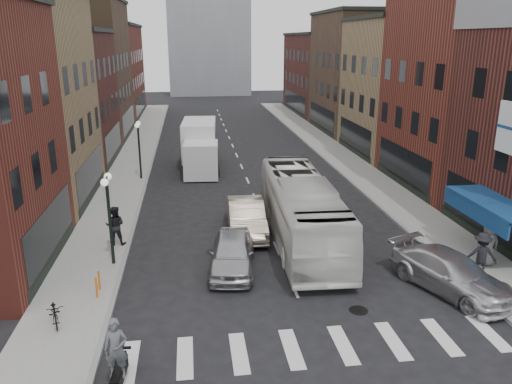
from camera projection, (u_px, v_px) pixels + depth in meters
ground at (299, 300)px, 18.96m from camera, size 160.00×160.00×0.00m
sidewalk_left at (131, 166)px, 38.71m from camera, size 3.00×74.00×0.15m
sidewalk_right at (343, 159)px, 40.86m from camera, size 3.00×74.00×0.15m
curb_left at (151, 166)px, 38.92m from camera, size 0.20×74.00×0.16m
curb_right at (325, 161)px, 40.69m from camera, size 0.20×74.00×0.16m
crosswalk_stripes at (319, 347)px, 16.12m from camera, size 12.00×2.20×0.01m
bldg_left_mid_b at (43, 98)px, 38.29m from camera, size 10.30×10.20×10.30m
bldg_left_far_a at (72, 70)px, 48.27m from camera, size 10.30×12.20×13.30m
bldg_left_far_b at (97, 71)px, 61.83m from camera, size 10.30×16.20×11.30m
bldg_right_mid_a at (484, 77)px, 32.02m from camera, size 10.30×10.20×14.30m
bldg_right_mid_b at (414, 87)px, 41.93m from camera, size 10.30×10.20×11.30m
bldg_right_far_a at (369, 73)px, 52.21m from camera, size 10.30×12.20×12.30m
bldg_right_far_b at (332, 73)px, 65.76m from camera, size 10.30×16.20×10.30m
awning_blue at (489, 205)px, 21.69m from camera, size 1.80×5.00×0.78m
streetlamp_near at (108, 203)px, 20.96m from camera, size 0.32×1.22×4.11m
streetlamp_far at (139, 139)px, 34.23m from camera, size 0.32×1.22×4.11m
bike_rack at (98, 284)px, 19.07m from camera, size 0.08×0.68×0.80m
box_truck at (200, 147)px, 37.65m from camera, size 2.80×8.21×3.52m
motorcycle_rider at (117, 359)px, 13.70m from camera, size 0.67×2.31×2.36m
transit_bus at (301, 210)px, 24.14m from camera, size 3.14×11.61×3.21m
sedan_left_near at (232, 253)px, 21.29m from camera, size 2.44×4.79×1.56m
sedan_left_far at (246, 217)px, 25.34m from camera, size 1.98×5.20×1.69m
curb_car at (451, 273)px, 19.50m from camera, size 3.90×5.62×1.51m
parked_bicycle at (55, 312)px, 17.08m from camera, size 0.98×1.62×0.80m
ped_left_solo at (115, 225)px, 23.53m from camera, size 0.98×0.63×1.89m
ped_right_a at (482, 255)px, 20.30m from camera, size 1.37×1.02×1.91m
ped_right_c at (488, 243)px, 21.35m from camera, size 0.98×0.66×1.98m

